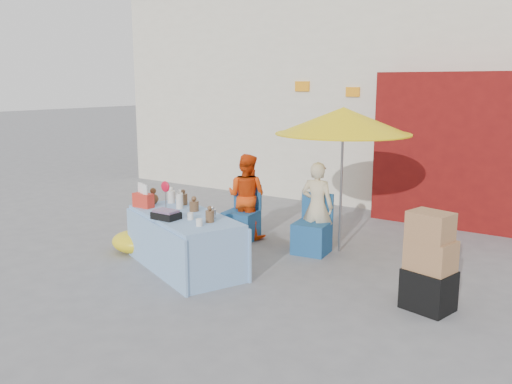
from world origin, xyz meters
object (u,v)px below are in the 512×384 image
Objects in this scene: vendor_beige at (317,207)px; umbrella at (343,121)px; chair_left at (242,223)px; market_table at (184,240)px; vendor_orange at (247,196)px; box_stack at (430,265)px; chair_right at (312,236)px.

umbrella is at bearing -160.69° from vendor_beige.
market_table is at bearing -91.30° from chair_left.
vendor_beige is 0.63× the size of umbrella.
market_table is at bearing 88.15° from vendor_orange.
vendor_beige is at bearing 148.82° from box_stack.
chair_right is 0.64× the size of vendor_orange.
chair_left is 0.64× the size of vendor_orange.
market_table is 2.47× the size of chair_right.
chair_left is 0.78× the size of box_stack.
vendor_beige is at bearing 79.86° from market_table.
vendor_orange is 1.98m from umbrella.
umbrella is (0.30, 0.28, 1.64)m from chair_right.
vendor_orange is at bearing -174.47° from umbrella.
chair_right is 1.32m from vendor_orange.
umbrella reaches higher than vendor_orange.
umbrella is at bearing 141.31° from box_stack.
market_table is at bearing -132.85° from chair_right.
vendor_beige reaches higher than box_stack.
market_table reaches higher than chair_left.
box_stack is at bearing 31.58° from market_table.
box_stack is (1.99, -1.21, -0.15)m from vendor_beige.
market_table is 1.00× the size of umbrella.
box_stack is at bearing 152.34° from vendor_orange.
vendor_orange is at bearing -7.25° from vendor_beige.
umbrella reaches higher than vendor_beige.
umbrella reaches higher than market_table.
chair_right is 2.28m from box_stack.
chair_left is (-0.16, 1.52, -0.12)m from market_table.
chair_left is at bearing 119.20° from market_table.
chair_right is at bearing -7.25° from chair_left.
chair_right is (1.25, 0.00, 0.00)m from chair_left.
chair_right is at bearing 77.65° from market_table.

